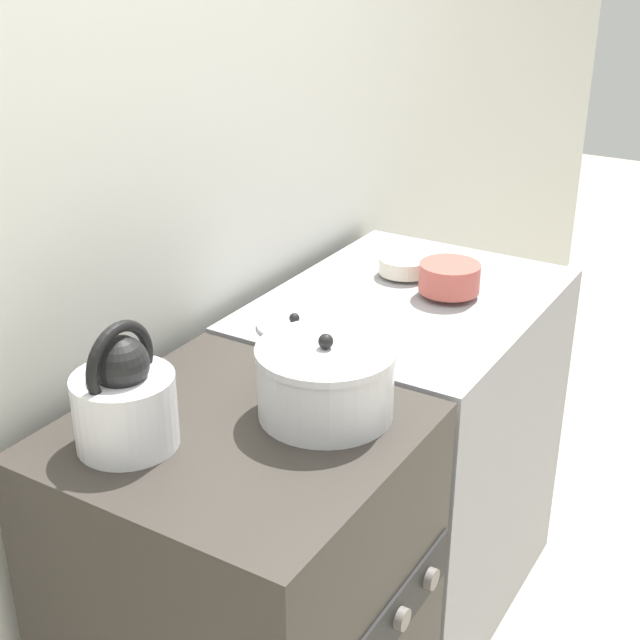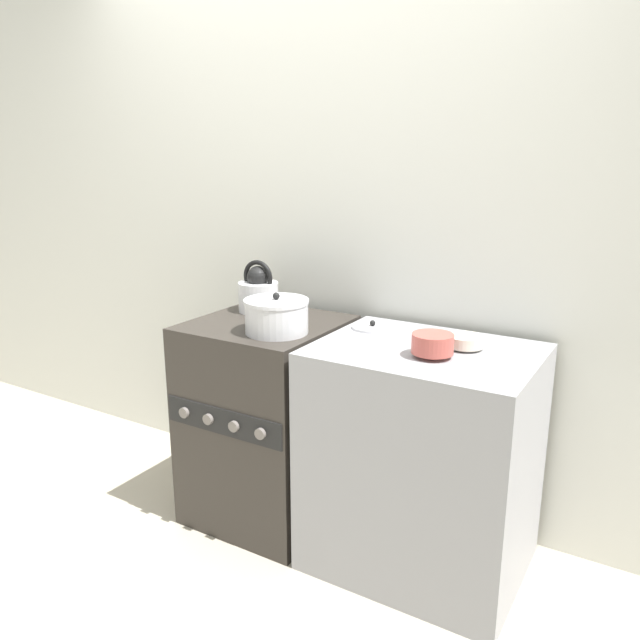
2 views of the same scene
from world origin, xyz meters
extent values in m
plane|color=#B2A893|center=(0.00, 0.00, 0.00)|extent=(12.00, 12.00, 0.00)
cube|color=silver|center=(0.00, 0.69, 1.25)|extent=(7.00, 0.06, 2.50)
cube|color=#332D28|center=(0.00, 0.30, 0.45)|extent=(0.59, 0.60, 0.89)
cube|color=black|center=(0.00, 0.00, 0.55)|extent=(0.57, 0.01, 0.11)
cylinder|color=slate|center=(-0.19, -0.01, 0.55)|extent=(0.04, 0.02, 0.04)
cylinder|color=slate|center=(-0.07, -0.01, 0.55)|extent=(0.04, 0.02, 0.04)
cylinder|color=slate|center=(0.07, -0.01, 0.55)|extent=(0.04, 0.02, 0.04)
cylinder|color=slate|center=(0.19, -0.01, 0.55)|extent=(0.04, 0.02, 0.04)
cube|color=#99999E|center=(0.72, 0.31, 0.45)|extent=(0.80, 0.62, 0.89)
cylinder|color=silver|center=(-0.13, 0.44, 0.96)|extent=(0.18, 0.18, 0.13)
sphere|color=black|center=(-0.13, 0.44, 1.05)|extent=(0.10, 0.10, 0.10)
torus|color=black|center=(-0.13, 0.44, 1.05)|extent=(0.15, 0.02, 0.15)
cone|color=silver|center=(-0.05, 0.44, 0.98)|extent=(0.09, 0.04, 0.07)
cylinder|color=silver|center=(0.13, 0.19, 0.96)|extent=(0.25, 0.25, 0.12)
cylinder|color=silver|center=(0.13, 0.19, 1.02)|extent=(0.26, 0.26, 0.01)
sphere|color=black|center=(0.13, 0.19, 1.04)|extent=(0.03, 0.03, 0.03)
cylinder|color=#B75147|center=(0.77, 0.23, 0.90)|extent=(0.07, 0.07, 0.02)
cylinder|color=#B75147|center=(0.77, 0.23, 0.94)|extent=(0.15, 0.15, 0.07)
cylinder|color=beige|center=(0.84, 0.38, 0.90)|extent=(0.06, 0.06, 0.01)
cylinder|color=beige|center=(0.84, 0.38, 0.92)|extent=(0.13, 0.13, 0.04)
cylinder|color=silver|center=(0.43, 0.45, 0.90)|extent=(0.17, 0.17, 0.01)
sphere|color=black|center=(0.43, 0.45, 0.91)|extent=(0.02, 0.02, 0.02)
camera|label=1|loc=(-1.10, -0.54, 1.74)|focal=50.00mm
camera|label=2|loc=(1.50, -1.76, 1.59)|focal=35.00mm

